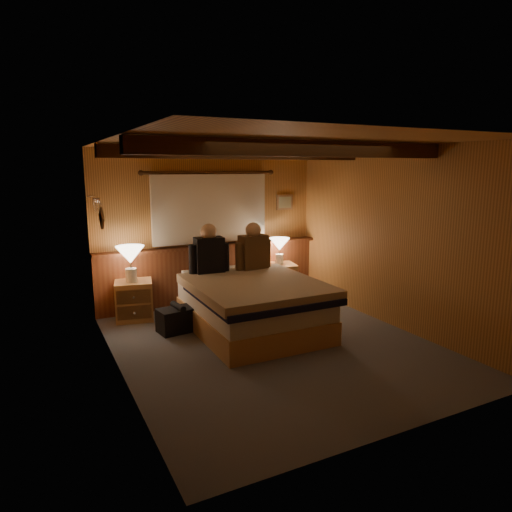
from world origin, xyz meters
TOP-DOWN VIEW (x-y plane):
  - floor at (0.00, 0.00)m, footprint 4.20×4.20m
  - ceiling at (0.00, 0.00)m, footprint 4.20×4.20m
  - wall_back at (0.00, 2.10)m, footprint 3.60×0.00m
  - wall_left at (-1.80, 0.00)m, footprint 0.00×4.20m
  - wall_right at (1.80, 0.00)m, footprint 0.00×4.20m
  - wall_front at (0.00, -2.10)m, footprint 3.60×0.00m
  - wainscot at (0.00, 2.04)m, footprint 3.60×0.23m
  - curtain_window at (0.00, 2.03)m, footprint 2.18×0.09m
  - ceiling_beams at (0.00, 0.15)m, footprint 3.60×1.65m
  - coat_rail at (-1.72, 1.58)m, footprint 0.05×0.55m
  - framed_print at (1.35, 2.08)m, footprint 0.30×0.04m
  - bed at (0.00, 0.59)m, footprint 1.59×2.03m
  - nightstand_left at (-1.29, 1.75)m, footprint 0.59×0.55m
  - nightstand_right at (1.06, 1.74)m, footprint 0.61×0.57m
  - lamp_left at (-1.32, 1.70)m, footprint 0.39×0.39m
  - lamp_right at (1.07, 1.75)m, footprint 0.33×0.33m
  - person_left at (-0.33, 1.28)m, footprint 0.58×0.26m
  - person_right at (0.33, 1.21)m, footprint 0.57×0.25m
  - duffel_bag at (-0.88, 1.00)m, footprint 0.56×0.38m

SIDE VIEW (x-z plane):
  - floor at x=0.00m, z-range 0.00..0.00m
  - duffel_bag at x=-0.88m, z-range -0.02..0.35m
  - nightstand_left at x=-1.29m, z-range 0.00..0.56m
  - nightstand_right at x=1.06m, z-range 0.00..0.58m
  - bed at x=0.00m, z-range 0.01..0.70m
  - wainscot at x=0.00m, z-range 0.02..0.96m
  - lamp_right at x=1.07m, z-range 0.66..1.09m
  - lamp_left at x=-1.32m, z-range 0.66..1.17m
  - person_right at x=0.33m, z-range 0.61..1.31m
  - person_left at x=-0.33m, z-range 0.61..1.32m
  - wall_left at x=-1.80m, z-range -0.90..3.30m
  - wall_right at x=1.80m, z-range -0.90..3.30m
  - wall_back at x=0.00m, z-range -0.60..3.00m
  - wall_front at x=0.00m, z-range -0.60..3.00m
  - curtain_window at x=0.00m, z-range 0.96..2.08m
  - framed_print at x=1.35m, z-range 1.43..1.68m
  - coat_rail at x=-1.72m, z-range 1.55..1.79m
  - ceiling_beams at x=0.00m, z-range 2.23..2.39m
  - ceiling at x=0.00m, z-range 2.40..2.40m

